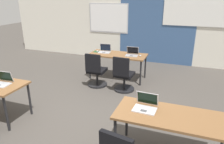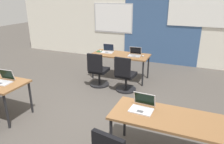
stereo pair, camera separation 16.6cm
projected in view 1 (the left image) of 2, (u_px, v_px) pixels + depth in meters
name	position (u px, v px, depth m)	size (l,w,h in m)	color
ground_plane	(83.00, 116.00, 4.34)	(24.00, 24.00, 0.00)	#47423D
back_wall_assembly	(137.00, 21.00, 7.55)	(10.00, 0.27, 2.80)	silver
desk_near_right	(172.00, 119.00, 3.02)	(1.60, 0.70, 0.72)	brown
desk_far_center	(118.00, 56.00, 6.06)	(1.60, 0.70, 0.72)	brown
laptop_near_right_inner	(146.00, 106.00, 3.16)	(0.34, 0.31, 0.23)	silver
laptop_far_right	(132.00, 54.00, 5.89)	(0.35, 0.32, 0.23)	#9E9EA3
mouse_far_right	(140.00, 56.00, 5.83)	(0.08, 0.11, 0.03)	#B2B2B7
chair_far_right	(123.00, 77.00, 5.33)	(0.52, 0.55, 0.92)	black
laptop_near_left_inner	(2.00, 82.00, 4.03)	(0.35, 0.31, 0.23)	#B7B7BC
laptop_far_left	(105.00, 51.00, 6.21)	(0.36, 0.31, 0.23)	#B7B7BC
mousepad_far_left	(98.00, 52.00, 6.29)	(0.22, 0.19, 0.00)	#23512D
mouse_far_left	(97.00, 51.00, 6.28)	(0.07, 0.11, 0.03)	#B2B2B7
chair_far_left	(96.00, 73.00, 5.61)	(0.52, 0.54, 0.92)	black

